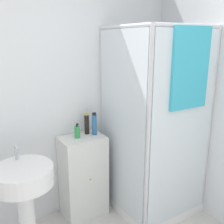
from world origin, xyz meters
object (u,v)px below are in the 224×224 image
at_px(soap_dispenser, 77,132).
at_px(shampoo_bottle_tall_black, 87,124).
at_px(shampoo_bottle_blue, 94,124).
at_px(sink, 24,188).

distance_m(soap_dispenser, shampoo_bottle_tall_black, 0.15).
xyz_separation_m(soap_dispenser, shampoo_bottle_tall_black, (0.13, 0.05, 0.05)).
bearing_deg(shampoo_bottle_blue, soap_dispenser, 176.16).
bearing_deg(soap_dispenser, shampoo_bottle_tall_black, 19.85).
relative_size(soap_dispenser, shampoo_bottle_blue, 0.64).
height_order(sink, shampoo_bottle_tall_black, shampoo_bottle_tall_black).
height_order(soap_dispenser, shampoo_bottle_tall_black, shampoo_bottle_tall_black).
xyz_separation_m(sink, soap_dispenser, (0.61, 0.29, 0.28)).
bearing_deg(shampoo_bottle_blue, sink, -161.04).
bearing_deg(shampoo_bottle_tall_black, shampoo_bottle_blue, -46.65).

